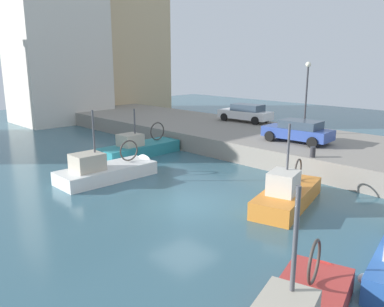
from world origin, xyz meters
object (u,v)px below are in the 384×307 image
fishing_boat_white (113,175)px  fishing_boat_orange (289,200)px  parked_car_blue (298,131)px  quay_streetlamp (307,86)px  fishing_boat_teal (144,153)px  mooring_bollard_north (313,152)px  parked_car_white (246,113)px

fishing_boat_white → fishing_boat_orange: fishing_boat_white is taller
fishing_boat_white → parked_car_blue: bearing=-26.3°
quay_streetlamp → fishing_boat_orange: bearing=-152.8°
fishing_boat_orange → parked_car_blue: 7.83m
quay_streetlamp → fishing_boat_white: bearing=163.8°
parked_car_blue → fishing_boat_teal: bearing=125.8°
fishing_boat_teal → mooring_bollard_north: 11.05m
parked_car_white → quay_streetlamp: size_ratio=0.94×
fishing_boat_white → fishing_boat_orange: (3.46, -8.68, 0.01)m
fishing_boat_teal → parked_car_white: bearing=-3.6°
fishing_boat_white → fishing_boat_teal: fishing_boat_white is taller
parked_car_blue → mooring_bollard_north: size_ratio=7.71×
fishing_boat_orange → quay_streetlamp: 11.58m
fishing_boat_orange → fishing_boat_teal: fishing_boat_orange is taller
fishing_boat_teal → parked_car_white: 10.22m
fishing_boat_teal → quay_streetlamp: quay_streetlamp is taller
fishing_boat_orange → mooring_bollard_north: fishing_boat_orange is taller
parked_car_white → fishing_boat_teal: bearing=176.4°
fishing_boat_orange → quay_streetlamp: bearing=27.2°
fishing_boat_teal → quay_streetlamp: 11.82m
fishing_boat_teal → mooring_bollard_north: (3.01, -10.54, 1.36)m
fishing_boat_teal → parked_car_blue: bearing=-54.2°
fishing_boat_white → mooring_bollard_north: fishing_boat_white is taller
fishing_boat_white → mooring_bollard_north: 10.64m
parked_car_blue → fishing_boat_orange: bearing=-151.2°
fishing_boat_orange → quay_streetlamp: size_ratio=1.23×
fishing_boat_orange → parked_car_white: bearing=45.2°
parked_car_blue → mooring_bollard_north: 3.79m
parked_car_blue → quay_streetlamp: quay_streetlamp is taller
fishing_boat_white → quay_streetlamp: size_ratio=1.24×
fishing_boat_teal → quay_streetlamp: bearing=-38.0°
mooring_bollard_north → quay_streetlamp: bearing=33.8°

